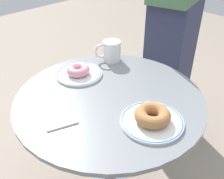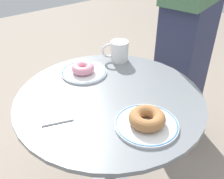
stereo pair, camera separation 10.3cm
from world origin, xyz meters
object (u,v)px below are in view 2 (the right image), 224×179
object	(u,v)px
donut_pink_frosted	(83,68)
person_figure	(192,13)
coffee_mug	(119,51)
plate_right	(146,124)
plate_left	(84,72)
cafe_table	(110,132)
paper_napkin	(55,111)
donut_cinnamon	(147,118)

from	to	relation	value
donut_pink_frosted	person_figure	bearing A→B (deg)	87.64
coffee_mug	plate_right	bearing A→B (deg)	-27.85
donut_pink_frosted	coffee_mug	world-z (taller)	coffee_mug
coffee_mug	plate_left	bearing A→B (deg)	-88.43
plate_left	coffee_mug	world-z (taller)	coffee_mug
cafe_table	paper_napkin	bearing A→B (deg)	-101.93
donut_pink_frosted	donut_cinnamon	size ratio (longest dim) A/B	0.82
coffee_mug	donut_cinnamon	bearing A→B (deg)	-27.85
plate_right	donut_cinnamon	bearing A→B (deg)	178.21
cafe_table	plate_left	size ratio (longest dim) A/B	3.63
paper_napkin	coffee_mug	size ratio (longest dim) A/B	1.15
plate_left	cafe_table	bearing A→B (deg)	-4.93
donut_cinnamon	person_figure	world-z (taller)	person_figure
plate_right	paper_napkin	distance (m)	0.34
donut_cinnamon	donut_pink_frosted	bearing A→B (deg)	177.46
plate_right	donut_pink_frosted	bearing A→B (deg)	177.46
coffee_mug	person_figure	size ratio (longest dim) A/B	0.07
paper_napkin	plate_right	bearing A→B (deg)	38.89
plate_right	donut_cinnamon	size ratio (longest dim) A/B	1.76
cafe_table	donut_pink_frosted	distance (m)	0.31
cafe_table	person_figure	bearing A→B (deg)	104.48
cafe_table	plate_left	xyz separation A→B (m)	(-0.22, 0.02, 0.20)
plate_right	donut_pink_frosted	xyz separation A→B (m)	(-0.43, 0.02, 0.02)
cafe_table	person_figure	size ratio (longest dim) A/B	0.43
donut_pink_frosted	person_figure	world-z (taller)	person_figure
plate_left	plate_right	distance (m)	0.43
plate_right	cafe_table	bearing A→B (deg)	178.22
plate_left	donut_cinnamon	xyz separation A→B (m)	(0.43, -0.03, 0.03)
plate_left	plate_right	world-z (taller)	same
cafe_table	paper_napkin	distance (m)	0.30
donut_cinnamon	paper_napkin	distance (m)	0.34
person_figure	coffee_mug	bearing A→B (deg)	-94.40
donut_cinnamon	coffee_mug	xyz separation A→B (m)	(-0.44, 0.23, 0.02)
plate_right	plate_left	bearing A→B (deg)	176.64
plate_right	donut_pink_frosted	distance (m)	0.43
plate_left	paper_napkin	world-z (taller)	plate_left
donut_cinnamon	paper_napkin	bearing A→B (deg)	-141.11
cafe_table	plate_right	distance (m)	0.30
plate_left	donut_pink_frosted	bearing A→B (deg)	-64.47
donut_pink_frosted	coffee_mug	xyz separation A→B (m)	(-0.01, 0.21, 0.02)
cafe_table	paper_napkin	world-z (taller)	paper_napkin
cafe_table	coffee_mug	xyz separation A→B (m)	(-0.22, 0.23, 0.24)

